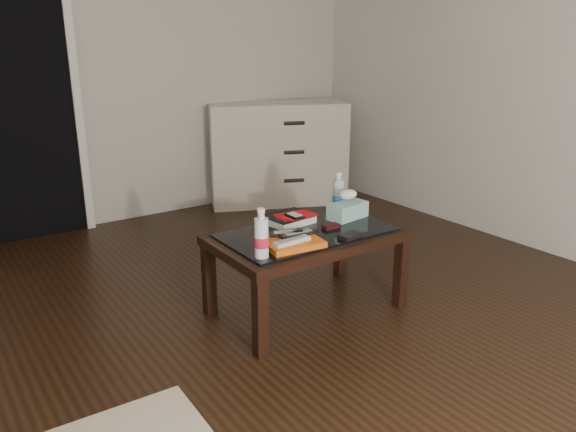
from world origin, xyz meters
The scene contains 16 objects.
ground centered at (0.00, 0.00, 0.00)m, with size 5.00×5.00×0.00m, color black.
doorway centered at (-0.40, 2.47, 1.02)m, with size 0.90×0.08×2.07m.
coffee_table centered at (0.59, 0.33, 0.40)m, with size 1.00×0.60×0.46m.
dresser centered at (1.66, 2.23, 0.45)m, with size 1.30×0.93×0.90m.
magazines centered at (0.40, 0.20, 0.48)m, with size 0.28×0.21×0.03m, color #CD5613.
remote_silver centered at (0.37, 0.17, 0.50)m, with size 0.20×0.05×0.02m, color silver.
remote_black_front centered at (0.46, 0.23, 0.50)m, with size 0.20×0.05×0.02m, color black.
remote_black_back centered at (0.42, 0.27, 0.50)m, with size 0.20×0.05×0.02m, color black.
textbook centered at (0.59, 0.50, 0.48)m, with size 0.25×0.20×0.05m, color black.
dvd_mailers centered at (0.60, 0.48, 0.51)m, with size 0.19×0.14×0.01m, color #AF0B0F.
ipod centered at (0.58, 0.44, 0.52)m, with size 0.06×0.10×0.02m, color black.
flip_phone centered at (0.72, 0.30, 0.47)m, with size 0.09×0.05×0.02m, color black.
wallet centered at (0.71, 0.13, 0.47)m, with size 0.12×0.07×0.02m, color black.
water_bottle_left centered at (0.19, 0.16, 0.58)m, with size 0.07×0.07×0.24m, color silver.
water_bottle_right centered at (0.95, 0.52, 0.58)m, with size 0.07×0.07×0.24m, color silver.
tissue_box centered at (0.91, 0.38, 0.51)m, with size 0.23×0.12×0.09m, color teal.
Camera 1 is at (-1.10, -1.92, 1.45)m, focal length 35.00 mm.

